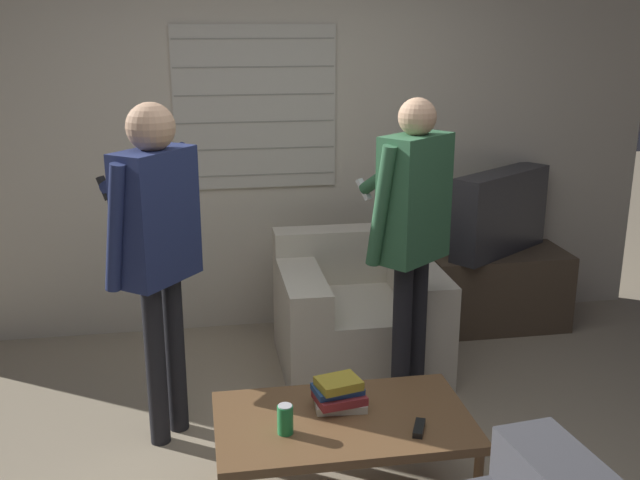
{
  "coord_description": "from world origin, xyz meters",
  "views": [
    {
      "loc": [
        -0.54,
        -2.87,
        2.06
      ],
      "look_at": [
        0.06,
        0.65,
        1.0
      ],
      "focal_mm": 42.0,
      "sensor_mm": 36.0,
      "label": 1
    }
  ],
  "objects_px": {
    "coffee_table": "(343,425)",
    "soda_can": "(285,419)",
    "tv": "(500,212)",
    "person_right_standing": "(412,222)",
    "book_stack": "(339,394)",
    "spare_remote": "(419,428)",
    "armchair_beige": "(357,314)",
    "person_left_standing": "(156,233)"
  },
  "relations": [
    {
      "from": "person_right_standing",
      "to": "soda_can",
      "type": "distance_m",
      "value": 1.28
    },
    {
      "from": "soda_can",
      "to": "coffee_table",
      "type": "bearing_deg",
      "value": 17.21
    },
    {
      "from": "soda_can",
      "to": "person_left_standing",
      "type": "bearing_deg",
      "value": 122.37
    },
    {
      "from": "tv",
      "to": "soda_can",
      "type": "xyz_separation_m",
      "value": [
        -1.69,
        -1.89,
        -0.32
      ]
    },
    {
      "from": "person_left_standing",
      "to": "book_stack",
      "type": "distance_m",
      "value": 1.16
    },
    {
      "from": "tv",
      "to": "person_right_standing",
      "type": "height_order",
      "value": "person_right_standing"
    },
    {
      "from": "book_stack",
      "to": "soda_can",
      "type": "height_order",
      "value": "book_stack"
    },
    {
      "from": "book_stack",
      "to": "spare_remote",
      "type": "xyz_separation_m",
      "value": [
        0.29,
        -0.25,
        -0.05
      ]
    },
    {
      "from": "spare_remote",
      "to": "person_right_standing",
      "type": "bearing_deg",
      "value": 99.88
    },
    {
      "from": "person_right_standing",
      "to": "armchair_beige",
      "type": "bearing_deg",
      "value": 64.77
    },
    {
      "from": "person_left_standing",
      "to": "spare_remote",
      "type": "relative_size",
      "value": 12.56
    },
    {
      "from": "armchair_beige",
      "to": "book_stack",
      "type": "xyz_separation_m",
      "value": [
        -0.37,
        -1.29,
        0.18
      ]
    },
    {
      "from": "tv",
      "to": "person_left_standing",
      "type": "bearing_deg",
      "value": -8.6
    },
    {
      "from": "person_right_standing",
      "to": "person_left_standing",
      "type": "bearing_deg",
      "value": 144.14
    },
    {
      "from": "coffee_table",
      "to": "tv",
      "type": "xyz_separation_m",
      "value": [
        1.43,
        1.81,
        0.42
      ]
    },
    {
      "from": "person_right_standing",
      "to": "book_stack",
      "type": "xyz_separation_m",
      "value": [
        -0.51,
        -0.69,
        -0.57
      ]
    },
    {
      "from": "tv",
      "to": "person_left_standing",
      "type": "xyz_separation_m",
      "value": [
        -2.2,
        -1.08,
        0.27
      ]
    },
    {
      "from": "tv",
      "to": "person_left_standing",
      "type": "distance_m",
      "value": 2.47
    },
    {
      "from": "armchair_beige",
      "to": "book_stack",
      "type": "distance_m",
      "value": 1.36
    },
    {
      "from": "coffee_table",
      "to": "tv",
      "type": "distance_m",
      "value": 2.34
    },
    {
      "from": "armchair_beige",
      "to": "coffee_table",
      "type": "distance_m",
      "value": 1.43
    },
    {
      "from": "book_stack",
      "to": "person_right_standing",
      "type": "bearing_deg",
      "value": 53.58
    },
    {
      "from": "tv",
      "to": "book_stack",
      "type": "xyz_separation_m",
      "value": [
        -1.43,
        -1.72,
        -0.32
      ]
    },
    {
      "from": "coffee_table",
      "to": "soda_can",
      "type": "height_order",
      "value": "soda_can"
    },
    {
      "from": "tv",
      "to": "coffee_table",
      "type": "bearing_deg",
      "value": 16.87
    },
    {
      "from": "armchair_beige",
      "to": "person_right_standing",
      "type": "xyz_separation_m",
      "value": [
        0.14,
        -0.6,
        0.74
      ]
    },
    {
      "from": "person_left_standing",
      "to": "soda_can",
      "type": "bearing_deg",
      "value": -109.16
    },
    {
      "from": "armchair_beige",
      "to": "person_left_standing",
      "type": "relative_size",
      "value": 0.56
    },
    {
      "from": "tv",
      "to": "spare_remote",
      "type": "distance_m",
      "value": 2.3
    },
    {
      "from": "armchair_beige",
      "to": "tv",
      "type": "xyz_separation_m",
      "value": [
        1.06,
        0.42,
        0.49
      ]
    },
    {
      "from": "spare_remote",
      "to": "tv",
      "type": "bearing_deg",
      "value": 82.9
    },
    {
      "from": "person_right_standing",
      "to": "soda_can",
      "type": "xyz_separation_m",
      "value": [
        -0.77,
        -0.86,
        -0.57
      ]
    },
    {
      "from": "armchair_beige",
      "to": "coffee_table",
      "type": "xyz_separation_m",
      "value": [
        -0.37,
        -1.38,
        0.07
      ]
    },
    {
      "from": "soda_can",
      "to": "spare_remote",
      "type": "height_order",
      "value": "soda_can"
    },
    {
      "from": "coffee_table",
      "to": "book_stack",
      "type": "bearing_deg",
      "value": 90.39
    },
    {
      "from": "coffee_table",
      "to": "person_right_standing",
      "type": "bearing_deg",
      "value": 56.91
    },
    {
      "from": "person_right_standing",
      "to": "tv",
      "type": "bearing_deg",
      "value": 9.74
    },
    {
      "from": "armchair_beige",
      "to": "spare_remote",
      "type": "distance_m",
      "value": 1.55
    },
    {
      "from": "tv",
      "to": "book_stack",
      "type": "bearing_deg",
      "value": 15.42
    },
    {
      "from": "book_stack",
      "to": "soda_can",
      "type": "bearing_deg",
      "value": -146.53
    },
    {
      "from": "tv",
      "to": "soda_can",
      "type": "relative_size",
      "value": 6.44
    },
    {
      "from": "person_right_standing",
      "to": "spare_remote",
      "type": "relative_size",
      "value": 12.51
    }
  ]
}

